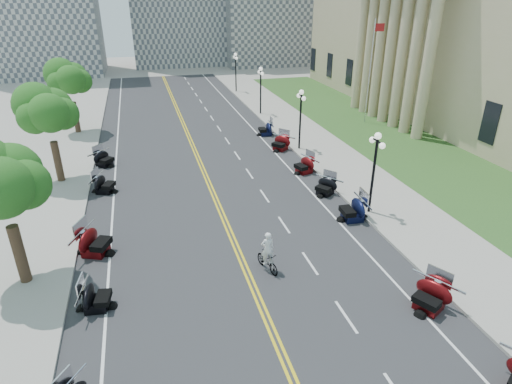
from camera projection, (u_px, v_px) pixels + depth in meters
ground at (247, 273)px, 20.40m from camera, size 160.00×160.00×0.00m
road at (211, 189)px, 29.14m from camera, size 16.00×90.00×0.01m
centerline_yellow_a at (210, 189)px, 29.11m from camera, size 0.12×90.00×0.00m
centerline_yellow_b at (213, 189)px, 29.17m from camera, size 0.12×90.00×0.00m
edge_line_north at (299, 179)px, 30.67m from camera, size 0.12×90.00×0.00m
edge_line_south at (113, 200)px, 27.61m from camera, size 0.12×90.00×0.00m
lane_dash_5 at (346, 317)px, 17.67m from camera, size 0.12×2.00×0.00m
lane_dash_6 at (310, 263)px, 21.16m from camera, size 0.12×2.00×0.00m
lane_dash_7 at (284, 225)px, 24.66m from camera, size 0.12×2.00×0.00m
lane_dash_8 at (265, 196)px, 28.15m from camera, size 0.12×2.00×0.00m
lane_dash_9 at (249, 173)px, 31.65m from camera, size 0.12×2.00×0.00m
lane_dash_10 at (237, 155)px, 35.14m from camera, size 0.12×2.00×0.00m
lane_dash_11 at (227, 141)px, 38.64m from camera, size 0.12×2.00×0.00m
lane_dash_12 at (219, 128)px, 42.14m from camera, size 0.12×2.00×0.00m
lane_dash_13 at (212, 118)px, 45.63m from camera, size 0.12×2.00×0.00m
lane_dash_14 at (206, 109)px, 49.13m from camera, size 0.12×2.00×0.00m
lane_dash_15 at (201, 101)px, 52.62m from camera, size 0.12×2.00×0.00m
lane_dash_16 at (196, 95)px, 56.12m from camera, size 0.12×2.00×0.00m
lane_dash_17 at (192, 89)px, 59.61m from camera, size 0.12×2.00×0.00m
lane_dash_18 at (188, 83)px, 63.11m from camera, size 0.12×2.00×0.00m
lane_dash_19 at (185, 78)px, 66.60m from camera, size 0.12×2.00×0.00m
sidewalk_north at (352, 173)px, 31.62m from camera, size 5.00×90.00×0.15m
sidewalk_south at (45, 207)px, 26.60m from camera, size 5.00×90.00×0.15m
lawn at (380, 134)px, 40.29m from camera, size 9.00×60.00×0.10m
civic_building at (498, 28)px, 43.51m from camera, size 26.00×51.00×17.80m
distant_block_c at (276, 0)px, 77.80m from camera, size 20.00×14.00×22.00m
street_lamp_2 at (373, 174)px, 24.85m from camera, size 0.50×1.20×4.90m
street_lamp_3 at (300, 120)px, 35.34m from camera, size 0.50×1.20×4.90m
street_lamp_4 at (261, 91)px, 45.82m from camera, size 0.50×1.20×4.90m
street_lamp_5 at (236, 73)px, 56.31m from camera, size 0.50×1.20×4.90m
flagpole at (370, 73)px, 41.81m from camera, size 1.10×0.20×10.00m
tree_2 at (2, 189)px, 17.75m from camera, size 4.80×4.80×9.20m
tree_3 at (48, 116)px, 28.24m from camera, size 4.80×4.80×9.20m
tree_4 at (70, 83)px, 38.72m from camera, size 4.80×4.80×9.20m
motorcycle_n_4 at (431, 295)px, 17.86m from camera, size 2.70×2.70×1.40m
motorcycle_n_6 at (353, 209)px, 24.94m from camera, size 2.21×2.21×1.47m
motorcycle_n_7 at (325, 186)px, 28.14m from camera, size 2.49×2.49×1.25m
motorcycle_n_8 at (304, 164)px, 31.54m from camera, size 2.35×2.35×1.32m
motorcycle_n_9 at (280, 142)px, 36.12m from camera, size 2.75×2.75×1.37m
motorcycle_n_10 at (266, 128)px, 39.92m from camera, size 2.04×2.04×1.34m
motorcycle_s_5 at (96, 296)px, 17.90m from camera, size 2.06×2.06×1.26m
motorcycle_s_6 at (94, 241)px, 21.64m from camera, size 2.87×2.87×1.52m
motorcycle_s_8 at (104, 183)px, 28.42m from camera, size 2.45×2.45×1.32m
motorcycle_s_9 at (104, 158)px, 32.77m from camera, size 2.65×2.65×1.31m
bicycle at (267, 261)px, 20.44m from camera, size 0.98×1.75×1.01m
cyclist_rider at (268, 236)px, 19.85m from camera, size 0.64×0.42×1.75m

